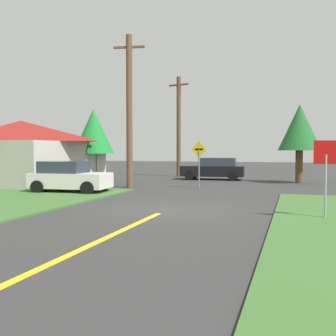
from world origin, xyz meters
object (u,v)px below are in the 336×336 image
Objects in this scene: utility_pole_far at (179,126)px; pine_tree_center at (94,132)px; stop_sign at (326,164)px; parked_car_near_building at (69,177)px; car_approaching_junction at (214,169)px; barn at (21,152)px; utility_pole_mid at (129,110)px; oak_tree_left at (300,128)px; direction_sign at (199,159)px.

utility_pole_far reaches higher than pine_tree_center.
stop_sign is 12.79m from parked_car_near_building.
pine_tree_center is at bearing 102.36° from parked_car_near_building.
car_approaching_junction is at bearing 59.87° from parked_car_near_building.
pine_tree_center reaches higher than barn.
stop_sign is at bearing -25.08° from parked_car_near_building.
barn is at bearing -33.45° from stop_sign.
utility_pole_mid is at bearing -46.47° from stop_sign.
parked_car_near_building is 7.11m from barn.
parked_car_near_building is 15.22m from oak_tree_left.
stop_sign is 19.66m from barn.
parked_car_near_building is 1.52× the size of direction_sign.
barn reaches higher than parked_car_near_building.
oak_tree_left is at bearing 19.29° from barn.
stop_sign is 10.61m from direction_sign.
stop_sign is 0.61× the size of parked_car_near_building.
direction_sign is at bearing 2.03° from barn.
utility_pole_far is 3.06× the size of direction_sign.
stop_sign is 12.96m from utility_pole_mid.
direction_sign is at bearing -63.44° from stop_sign.
pine_tree_center is at bearing 144.12° from utility_pole_mid.
pine_tree_center is (-3.79, 2.74, -1.04)m from utility_pole_mid.
barn is at bearing -177.97° from direction_sign.
direction_sign is at bearing -13.51° from pine_tree_center.
utility_pole_far is at bearing -40.51° from car_approaching_junction.
pine_tree_center is (-13.14, -3.75, -0.22)m from oak_tree_left.
utility_pole_mid is 10.50m from utility_pole_far.
direction_sign is (-6.11, 8.68, -0.08)m from stop_sign.
parked_car_near_building is 14.34m from utility_pole_far.
direction_sign is 8.06m from oak_tree_left.
utility_pole_mid is at bearing -35.88° from pine_tree_center.
stop_sign reaches higher than car_approaching_junction.
stop_sign is 0.50× the size of pine_tree_center.
car_approaching_junction is 9.31m from utility_pole_mid.
direction_sign is at bearing 31.24° from parked_car_near_building.
oak_tree_left is at bearing -95.97° from stop_sign.
utility_pole_far is 1.58× the size of oak_tree_left.
utility_pole_mid is at bearing -145.23° from oak_tree_left.
barn is at bearing 142.59° from parked_car_near_building.
utility_pole_far is 1.66× the size of pine_tree_center.
oak_tree_left is (5.95, -1.37, 2.83)m from car_approaching_junction.
pine_tree_center is 4.83m from barn.
oak_tree_left is 13.67m from pine_tree_center.
barn reaches higher than direction_sign.
stop_sign is 14.41m from oak_tree_left.
stop_sign is 0.30× the size of utility_pole_far.
car_approaching_junction is (5.34, 11.18, 0.00)m from parked_car_near_building.
utility_pole_far is 8.62m from pine_tree_center.
oak_tree_left reaches higher than car_approaching_junction.
pine_tree_center is at bearing 166.49° from direction_sign.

